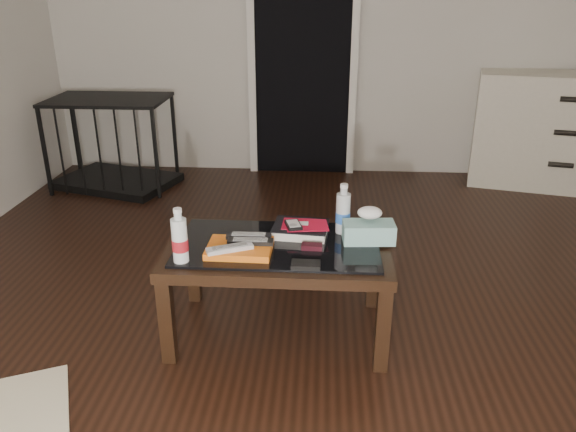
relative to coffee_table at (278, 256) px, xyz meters
name	(u,v)px	position (x,y,z in m)	size (l,w,h in m)	color
ground	(364,332)	(0.41, 0.00, -0.40)	(5.00, 5.00, 0.00)	black
doorway	(303,51)	(0.01, 2.47, 0.63)	(0.90, 0.08, 2.07)	black
coffee_table	(278,256)	(0.00, 0.00, 0.00)	(1.00, 0.60, 0.46)	black
dresser	(553,131)	(2.02, 2.23, 0.05)	(1.28, 0.77, 0.90)	beige
pet_crate	(115,158)	(-1.49, 2.00, -0.17)	(1.04, 0.84, 0.71)	black
magazines	(240,248)	(-0.16, -0.09, 0.08)	(0.28, 0.21, 0.03)	orange
remote_silver	(230,248)	(-0.19, -0.15, 0.11)	(0.20, 0.05, 0.02)	silver
remote_black_front	(250,241)	(-0.11, -0.07, 0.11)	(0.20, 0.05, 0.02)	black
remote_black_back	(249,236)	(-0.13, -0.02, 0.11)	(0.20, 0.05, 0.02)	black
textbook	(301,229)	(0.10, 0.11, 0.09)	(0.25, 0.20, 0.05)	black
dvd_mailers	(303,224)	(0.11, 0.11, 0.11)	(0.19, 0.14, 0.01)	#B60C28
ipod	(293,225)	(0.06, 0.08, 0.12)	(0.06, 0.10, 0.02)	black
flip_phone	(312,247)	(0.15, -0.05, 0.08)	(0.09, 0.05, 0.02)	black
wallet	(306,265)	(0.13, -0.22, 0.07)	(0.12, 0.07, 0.02)	black
water_bottle_left	(179,235)	(-0.39, -0.20, 0.18)	(0.07, 0.07, 0.24)	white
water_bottle_right	(343,208)	(0.29, 0.14, 0.18)	(0.07, 0.07, 0.24)	silver
tissue_box	(369,232)	(0.41, 0.05, 0.11)	(0.23, 0.12, 0.09)	teal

